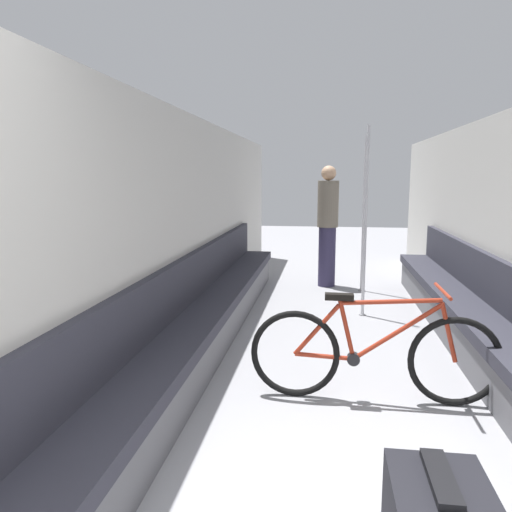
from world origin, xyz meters
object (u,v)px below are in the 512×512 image
(grab_pole_far, at_px, (365,225))
(passenger_standing, at_px, (328,225))
(bench_seat_row_right, at_px, (479,326))
(grab_pole_near, at_px, (364,216))
(bicycle, at_px, (373,354))
(bench_seat_row_left, at_px, (208,315))

(grab_pole_far, relative_size, passenger_standing, 1.24)
(bench_seat_row_right, height_order, grab_pole_far, grab_pole_far)
(grab_pole_near, height_order, grab_pole_far, same)
(bench_seat_row_right, bearing_deg, grab_pole_far, 126.21)
(bench_seat_row_right, bearing_deg, passenger_standing, 115.69)
(grab_pole_far, bearing_deg, bicycle, -92.21)
(grab_pole_near, bearing_deg, passenger_standing, 152.53)
(bench_seat_row_right, xyz_separation_m, bicycle, (-1.00, -1.01, 0.06))
(bench_seat_row_left, relative_size, passenger_standing, 3.58)
(bicycle, bearing_deg, bench_seat_row_left, 134.47)
(bicycle, bearing_deg, grab_pole_far, 77.29)
(bench_seat_row_left, relative_size, grab_pole_near, 2.89)
(grab_pole_near, bearing_deg, bench_seat_row_right, -71.43)
(bench_seat_row_left, distance_m, bicycle, 1.75)
(bench_seat_row_left, relative_size, bench_seat_row_right, 1.00)
(bench_seat_row_left, distance_m, grab_pole_far, 2.11)
(bicycle, height_order, grab_pole_far, grab_pole_far)
(bench_seat_row_left, height_order, grab_pole_near, grab_pole_near)
(bench_seat_row_right, height_order, passenger_standing, passenger_standing)
(bicycle, bearing_deg, passenger_standing, 84.51)
(bench_seat_row_left, height_order, passenger_standing, passenger_standing)
(bench_seat_row_right, height_order, grab_pole_near, grab_pole_near)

